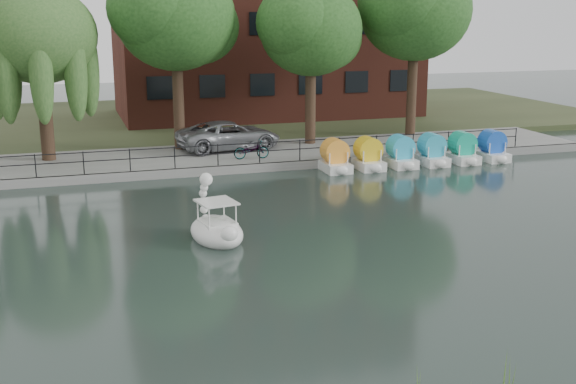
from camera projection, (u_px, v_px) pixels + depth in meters
name	position (u px, v px, depth m)	size (l,w,h in m)	color
ground_plane	(312.00, 267.00, 21.30)	(120.00, 120.00, 0.00)	#31423B
promenade	(207.00, 158.00, 36.06)	(40.00, 6.00, 0.40)	gray
kerb	(219.00, 170.00, 33.33)	(40.00, 0.25, 0.40)	gray
land_strip	(167.00, 120.00, 49.02)	(60.00, 22.00, 0.36)	#47512D
railing	(218.00, 150.00, 33.29)	(32.00, 0.05, 1.00)	black
willow_mid	(39.00, 36.00, 33.33)	(5.32, 5.32, 8.15)	#473323
broadleaf_center	(175.00, 17.00, 35.95)	(6.00, 6.00, 9.25)	#473323
broadleaf_right	(311.00, 30.00, 37.68)	(5.40, 5.40, 8.32)	#473323
broadleaf_far	(415.00, 10.00, 40.25)	(6.30, 6.30, 9.71)	#473323
minivan	(229.00, 133.00, 37.10)	(6.12, 2.81, 1.70)	gray
bicycle	(251.00, 149.00, 34.84)	(1.72, 0.60, 1.00)	gray
swan_boat	(216.00, 227.00, 23.73)	(1.99, 2.74, 2.12)	white
pedal_boat_row	(416.00, 153.00, 35.18)	(9.65, 1.70, 1.40)	white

